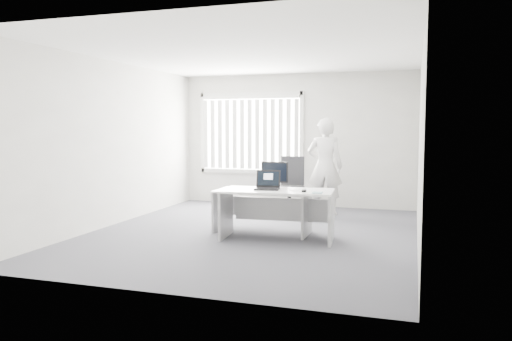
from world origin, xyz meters
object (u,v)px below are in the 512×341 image
(office_chair, at_px, (290,195))
(person, at_px, (325,166))
(desk_far, at_px, (262,202))
(laptop, at_px, (267,180))
(desk_near, at_px, (277,204))
(monitor, at_px, (275,175))

(office_chair, distance_m, person, 0.89)
(desk_far, bearing_deg, office_chair, 91.12)
(desk_far, distance_m, laptop, 0.61)
(desk_near, relative_size, office_chair, 1.54)
(person, relative_size, laptop, 5.11)
(person, bearing_deg, office_chair, 2.23)
(monitor, bearing_deg, desk_near, -68.72)
(desk_far, height_order, laptop, laptop)
(laptop, xyz_separation_m, monitor, (-0.06, 0.65, 0.01))
(desk_far, bearing_deg, person, 72.53)
(desk_near, distance_m, office_chair, 2.36)
(desk_far, bearing_deg, laptop, -63.60)
(laptop, bearing_deg, desk_far, 106.99)
(person, relative_size, monitor, 4.16)
(desk_near, relative_size, monitor, 3.82)
(desk_far, xyz_separation_m, office_chair, (-0.02, 1.93, -0.14))
(desk_near, xyz_separation_m, monitor, (-0.22, 0.63, 0.36))
(office_chair, relative_size, person, 0.59)
(desk_far, height_order, office_chair, office_chair)
(laptop, bearing_deg, office_chair, 86.49)
(office_chair, xyz_separation_m, laptop, (0.22, -2.35, 0.55))
(office_chair, height_order, laptop, office_chair)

